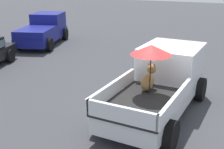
% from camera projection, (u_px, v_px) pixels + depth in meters
% --- Properties ---
extents(ground_plane, '(80.00, 80.00, 0.00)m').
position_uv_depth(ground_plane, '(156.00, 114.00, 9.30)').
color(ground_plane, '#38383D').
extents(pickup_truck_main, '(5.15, 2.47, 2.32)m').
position_uv_depth(pickup_truck_main, '(162.00, 80.00, 9.39)').
color(pickup_truck_main, black).
rests_on(pickup_truck_main, ground).
extents(pickup_truck_red, '(5.12, 3.24, 1.80)m').
position_uv_depth(pickup_truck_red, '(44.00, 30.00, 18.32)').
color(pickup_truck_red, black).
rests_on(pickup_truck_red, ground).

